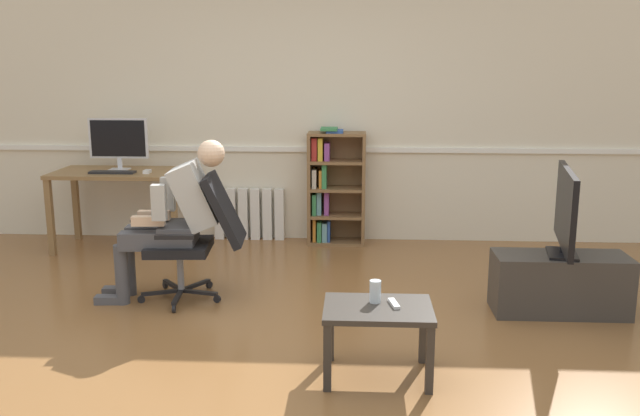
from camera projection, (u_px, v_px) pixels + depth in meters
ground_plane at (290, 340)px, 4.46m from camera, size 18.00×18.00×0.00m
back_wall at (315, 106)px, 6.76m from camera, size 12.00×0.13×2.70m
computer_desk at (121, 182)px, 6.51m from camera, size 1.25×0.68×0.76m
imac_monitor at (118, 140)px, 6.51m from camera, size 0.57×0.14×0.50m
keyboard at (112, 172)px, 6.35m from camera, size 0.42×0.12×0.02m
computer_mouse at (147, 172)px, 6.36m from camera, size 0.06×0.10×0.03m
bookshelf at (332, 188)px, 6.71m from camera, size 0.56×0.29×1.15m
radiator at (249, 214)px, 6.91m from camera, size 0.71×0.08×0.52m
office_chair at (200, 232)px, 5.12m from camera, size 0.81×0.62×0.97m
person_seated at (174, 216)px, 5.09m from camera, size 1.00×0.41×1.22m
tv_stand at (560, 284)px, 4.90m from camera, size 0.95×0.38×0.43m
tv_screen at (566, 211)px, 4.78m from camera, size 0.25×0.94×0.62m
coffee_table at (378, 318)px, 3.87m from camera, size 0.62×0.45×0.42m
drinking_glass at (375, 291)px, 3.92m from camera, size 0.07×0.07×0.13m
spare_remote at (394, 304)px, 3.88m from camera, size 0.06×0.15×0.02m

